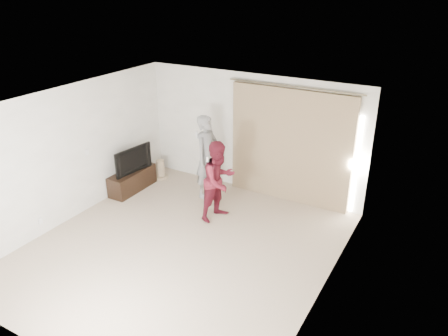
{
  "coord_description": "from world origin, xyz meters",
  "views": [
    {
      "loc": [
        3.85,
        -5.25,
        4.4
      ],
      "look_at": [
        0.19,
        1.2,
        1.13
      ],
      "focal_mm": 35.0,
      "sensor_mm": 36.0,
      "label": 1
    }
  ],
  "objects_px": {
    "tv": "(130,159)",
    "person_man": "(207,157)",
    "person_woman": "(219,181)",
    "tv_console": "(132,180)"
  },
  "relations": [
    {
      "from": "tv",
      "to": "person_man",
      "type": "xyz_separation_m",
      "value": [
        1.59,
        0.62,
        0.16
      ]
    },
    {
      "from": "tv",
      "to": "person_woman",
      "type": "xyz_separation_m",
      "value": [
        2.29,
        -0.1,
        0.06
      ]
    },
    {
      "from": "tv_console",
      "to": "person_woman",
      "type": "bearing_deg",
      "value": -2.41
    },
    {
      "from": "tv_console",
      "to": "person_woman",
      "type": "distance_m",
      "value": 2.37
    },
    {
      "from": "person_woman",
      "to": "tv",
      "type": "bearing_deg",
      "value": 177.59
    },
    {
      "from": "person_man",
      "to": "person_woman",
      "type": "height_order",
      "value": "person_man"
    },
    {
      "from": "person_woman",
      "to": "tv_console",
      "type": "bearing_deg",
      "value": 177.59
    },
    {
      "from": "tv",
      "to": "person_woman",
      "type": "relative_size",
      "value": 0.62
    },
    {
      "from": "tv_console",
      "to": "tv",
      "type": "height_order",
      "value": "tv"
    },
    {
      "from": "tv_console",
      "to": "person_man",
      "type": "distance_m",
      "value": 1.84
    }
  ]
}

